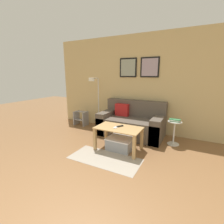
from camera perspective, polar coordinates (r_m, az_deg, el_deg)
The scene contains 11 objects.
wall_back at distance 4.38m, azimuth 12.40°, elevation 9.43°, with size 5.60×0.09×2.55m.
area_rug at distance 3.15m, azimuth -2.55°, elevation -16.06°, with size 1.34×0.62×0.01m, color #A39989.
couch at distance 4.21m, azimuth 6.83°, elevation -4.02°, with size 1.61×0.84×0.88m.
coffee_table at distance 3.36m, azimuth 2.31°, elevation -7.05°, with size 0.93×0.54×0.48m.
storage_bin at distance 3.48m, azimuth 2.97°, elevation -10.90°, with size 0.53×0.46×0.25m.
floor_lamp at distance 4.59m, azimuth -5.97°, elevation 6.00°, with size 0.20×0.51×1.45m.
side_table at distance 3.87m, azimuth 21.02°, elevation -6.17°, with size 0.30×0.30×0.54m.
book_stack at distance 3.78m, azimuth 21.20°, elevation -2.69°, with size 0.24×0.19×0.05m.
remote_control at distance 3.38m, azimuth 2.83°, elevation -4.99°, with size 0.04×0.15×0.02m, color black.
cell_phone at distance 3.32m, azimuth 1.28°, elevation -5.43°, with size 0.07×0.14×0.01m, color silver.
step_stool at distance 5.11m, azimuth -10.87°, elevation -2.01°, with size 0.39×0.28×0.43m.
Camera 1 is at (1.15, -0.46, 1.54)m, focal length 26.00 mm.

